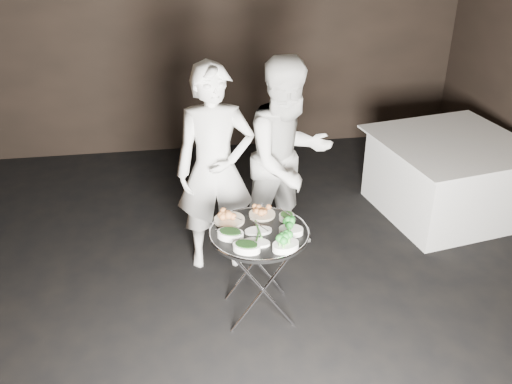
{
  "coord_description": "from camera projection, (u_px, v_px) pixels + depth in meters",
  "views": [
    {
      "loc": [
        -0.36,
        -2.96,
        2.85
      ],
      "look_at": [
        0.17,
        0.51,
        0.95
      ],
      "focal_mm": 40.0,
      "sensor_mm": 36.0,
      "label": 1
    }
  ],
  "objects": [
    {
      "name": "broccoli_bowl_a",
      "position": [
        291.0,
        230.0,
        3.94
      ],
      "size": [
        0.19,
        0.16,
        0.07
      ],
      "rotation": [
        0.0,
        0.0,
        -0.25
      ],
      "color": "silver",
      "rests_on": "serving_tray"
    },
    {
      "name": "waiter_right",
      "position": [
        288.0,
        160.0,
        4.66
      ],
      "size": [
        1.03,
        0.93,
        1.73
      ],
      "primitive_type": "imported",
      "rotation": [
        0.0,
        0.0,
        0.4
      ],
      "color": "silver",
      "rests_on": "floor"
    },
    {
      "name": "spinach_bowl_a",
      "position": [
        230.0,
        233.0,
        3.89
      ],
      "size": [
        0.22,
        0.19,
        0.08
      ],
      "rotation": [
        0.0,
        0.0,
        -0.42
      ],
      "color": "silver",
      "rests_on": "serving_tray"
    },
    {
      "name": "broccoli_bowl_b",
      "position": [
        286.0,
        245.0,
        3.77
      ],
      "size": [
        0.22,
        0.18,
        0.08
      ],
      "rotation": [
        0.0,
        0.0,
        0.31
      ],
      "color": "silver",
      "rests_on": "serving_tray"
    },
    {
      "name": "greens_bowl",
      "position": [
        287.0,
        216.0,
        4.11
      ],
      "size": [
        0.11,
        0.11,
        0.06
      ],
      "rotation": [
        0.0,
        0.0,
        0.27
      ],
      "color": "silver",
      "rests_on": "serving_tray"
    },
    {
      "name": "dining_table",
      "position": [
        448.0,
        177.0,
        5.46
      ],
      "size": [
        1.31,
        1.31,
        0.75
      ],
      "rotation": [
        0.0,
        0.0,
        0.18
      ],
      "color": "silver",
      "rests_on": "floor"
    },
    {
      "name": "potato_plate_a",
      "position": [
        229.0,
        217.0,
        4.08
      ],
      "size": [
        0.22,
        0.22,
        0.08
      ],
      "rotation": [
        0.0,
        0.0,
        -0.07
      ],
      "color": "beige",
      "rests_on": "serving_tray"
    },
    {
      "name": "asparagus_plate_b",
      "position": [
        256.0,
        242.0,
        3.83
      ],
      "size": [
        0.21,
        0.16,
        0.04
      ],
      "rotation": [
        0.0,
        0.0,
        -0.32
      ],
      "color": "silver",
      "rests_on": "serving_tray"
    },
    {
      "name": "spinach_bowl_b",
      "position": [
        246.0,
        246.0,
        3.75
      ],
      "size": [
        0.22,
        0.18,
        0.08
      ],
      "rotation": [
        0.0,
        0.0,
        -0.4
      ],
      "color": "silver",
      "rests_on": "serving_tray"
    },
    {
      "name": "tray_stand",
      "position": [
        259.0,
        269.0,
        4.13
      ],
      "size": [
        0.47,
        0.4,
        0.7
      ],
      "rotation": [
        0.0,
        0.0,
        -0.1
      ],
      "color": "silver",
      "rests_on": "floor"
    },
    {
      "name": "potato_plate_b",
      "position": [
        262.0,
        212.0,
        4.16
      ],
      "size": [
        0.19,
        0.19,
        0.07
      ],
      "rotation": [
        0.0,
        0.0,
        0.12
      ],
      "color": "beige",
      "rests_on": "serving_tray"
    },
    {
      "name": "waiter_left",
      "position": [
        215.0,
        170.0,
        4.5
      ],
      "size": [
        0.63,
        0.42,
        1.72
      ],
      "primitive_type": "imported",
      "rotation": [
        0.0,
        0.0,
        -0.01
      ],
      "color": "silver",
      "rests_on": "floor"
    },
    {
      "name": "asparagus_plate_a",
      "position": [
        258.0,
        230.0,
        3.96
      ],
      "size": [
        0.2,
        0.11,
        0.04
      ],
      "rotation": [
        0.0,
        0.0,
        0.03
      ],
      "color": "silver",
      "rests_on": "serving_tray"
    },
    {
      "name": "wall_back",
      "position": [
        201.0,
        22.0,
        6.32
      ],
      "size": [
        6.0,
        0.05,
        3.0
      ],
      "primitive_type": "cube",
      "color": "black",
      "rests_on": "floor"
    },
    {
      "name": "serving_utensils",
      "position": [
        260.0,
        220.0,
        4.01
      ],
      "size": [
        0.58,
        0.44,
        0.01
      ],
      "color": "silver",
      "rests_on": "serving_tray"
    },
    {
      "name": "floor",
      "position": [
        244.0,
        351.0,
        3.99
      ],
      "size": [
        6.0,
        7.0,
        0.05
      ],
      "primitive_type": "cube",
      "color": "black",
      "rests_on": "ground"
    },
    {
      "name": "serving_tray",
      "position": [
        259.0,
        233.0,
        3.98
      ],
      "size": [
        0.71,
        0.71,
        0.04
      ],
      "color": "black",
      "rests_on": "tray_stand"
    }
  ]
}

